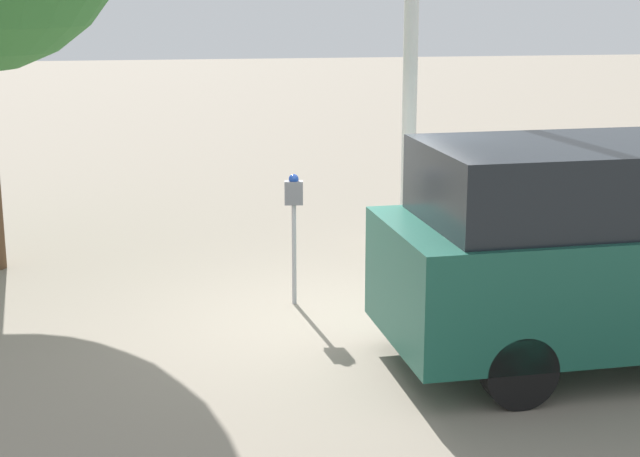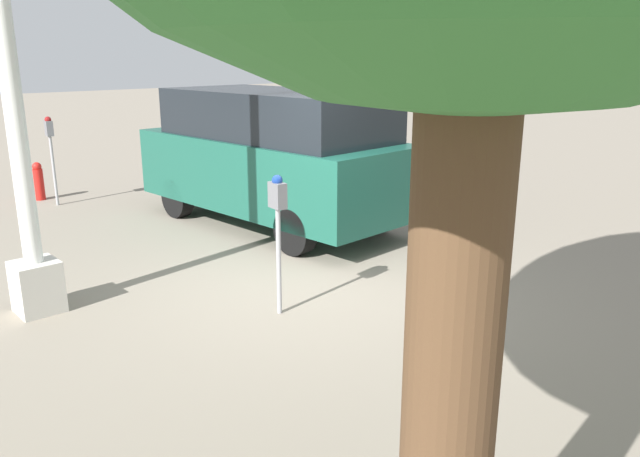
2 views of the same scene
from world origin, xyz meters
The scene contains 4 objects.
ground_plane centered at (0.00, 0.00, 0.00)m, with size 80.00×80.00×0.00m, color gray.
parking_meter_near centered at (-0.34, 0.68, 1.09)m, with size 0.21×0.13×1.47m.
lamp_post centered at (1.41, 2.53, 2.55)m, with size 0.44×0.44×6.75m.
parked_van centered at (2.50, -1.47, 1.12)m, with size 4.70×2.11×2.09m.
Camera 1 is at (-1.71, -9.69, 3.44)m, focal length 55.00 mm.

